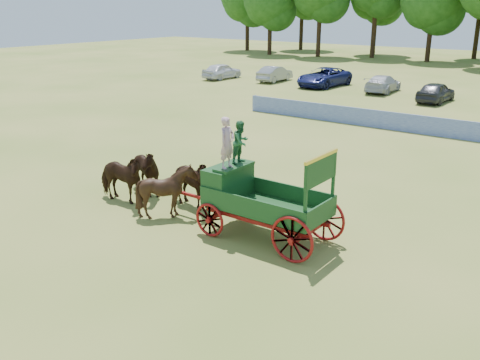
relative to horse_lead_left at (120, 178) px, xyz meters
name	(u,v)px	position (x,y,z in m)	size (l,w,h in m)	color
ground	(286,263)	(7.51, -0.52, -0.93)	(160.00, 160.00, 0.00)	#9C8F46
horse_lead_left	(120,178)	(0.00, 0.00, 0.00)	(1.00, 2.20, 1.86)	#331F0E
horse_lead_right	(142,171)	(0.00, 1.10, 0.00)	(1.00, 2.20, 1.86)	#331F0E
horse_wheel_left	(167,191)	(2.40, 0.00, 0.00)	(1.50, 1.69, 1.86)	#331F0E
horse_wheel_right	(189,183)	(2.40, 1.10, 0.00)	(1.00, 2.20, 1.86)	#331F0E
farm_dray	(248,186)	(5.38, 0.56, 0.64)	(5.99, 2.00, 3.74)	maroon
sponsor_banner	(446,128)	(6.51, 17.48, -0.40)	(26.00, 0.08, 1.05)	navy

